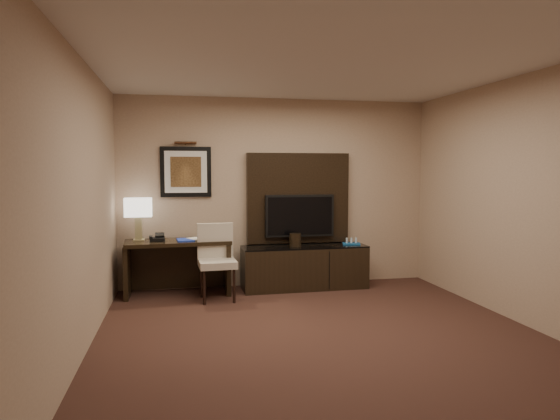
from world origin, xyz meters
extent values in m
cube|color=#371E19|center=(0.00, 0.00, -0.01)|extent=(4.50, 5.00, 0.01)
cube|color=silver|center=(0.00, 0.00, 2.70)|extent=(4.50, 5.00, 0.01)
cube|color=tan|center=(0.00, 2.50, 1.35)|extent=(4.50, 0.01, 2.70)
cube|color=tan|center=(0.00, -2.50, 1.35)|extent=(4.50, 0.01, 2.70)
cube|color=tan|center=(-2.25, 0.00, 1.35)|extent=(0.01, 5.00, 2.70)
cube|color=tan|center=(2.25, 0.00, 1.35)|extent=(0.01, 5.00, 2.70)
cube|color=black|center=(-1.42, 2.15, 0.37)|extent=(1.41, 0.68, 0.74)
cube|color=black|center=(0.33, 2.15, 0.30)|extent=(1.77, 0.52, 0.61)
cube|color=black|center=(0.30, 2.44, 1.27)|extent=(1.50, 0.12, 1.30)
cube|color=black|center=(0.30, 2.34, 1.02)|extent=(1.00, 0.08, 0.60)
cube|color=black|center=(-1.30, 2.48, 1.65)|extent=(0.70, 0.04, 0.70)
cylinder|color=#402514|center=(-1.30, 2.44, 2.05)|extent=(0.04, 0.04, 0.30)
cube|color=#1A32A9|center=(-1.32, 2.09, 0.75)|extent=(0.24, 0.31, 0.02)
imported|color=#B1A78B|center=(-1.26, 2.10, 0.86)|extent=(0.17, 0.10, 0.24)
cylinder|color=silver|center=(-1.01, 2.19, 0.82)|extent=(0.07, 0.07, 0.17)
cylinder|color=black|center=(0.19, 2.13, 0.70)|extent=(0.18, 0.18, 0.18)
camera|label=1|loc=(-1.38, -4.61, 1.67)|focal=32.00mm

